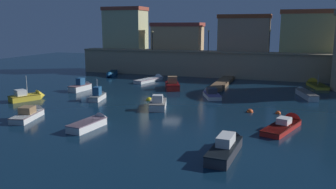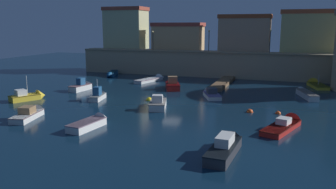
# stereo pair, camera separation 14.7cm
# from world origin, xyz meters

# --- Properties ---
(ground_plane) EXTENTS (122.39, 122.39, 0.00)m
(ground_plane) POSITION_xyz_m (0.00, 0.00, 0.00)
(ground_plane) COLOR #0C2338
(quay_wall) EXTENTS (48.88, 3.54, 4.49)m
(quay_wall) POSITION_xyz_m (0.00, 22.02, 2.26)
(quay_wall) COLOR tan
(quay_wall) RESTS_ON ground
(old_town_backdrop) EXTENTS (44.70, 5.20, 8.30)m
(old_town_backdrop) POSITION_xyz_m (-0.85, 25.86, 7.80)
(old_town_backdrop) COLOR #BCBE8A
(old_town_backdrop) RESTS_ON ground
(pier_dock) EXTENTS (1.95, 12.34, 0.70)m
(pier_dock) POSITION_xyz_m (3.75, 14.23, 0.24)
(pier_dock) COLOR brown
(pier_dock) RESTS_ON ground
(quay_lamp_0) EXTENTS (0.32, 0.32, 3.45)m
(quay_lamp_0) POSITION_xyz_m (-10.90, 22.02, 6.79)
(quay_lamp_0) COLOR black
(quay_lamp_0) RESTS_ON quay_wall
(quay_lamp_1) EXTENTS (0.32, 0.32, 3.64)m
(quay_lamp_1) POSITION_xyz_m (-0.34, 22.02, 6.90)
(quay_lamp_1) COLOR black
(quay_lamp_1) RESTS_ON quay_wall
(quay_lamp_2) EXTENTS (0.32, 0.32, 3.77)m
(quay_lamp_2) POSITION_xyz_m (9.98, 22.02, 6.97)
(quay_lamp_2) COLOR black
(quay_lamp_2) RESTS_ON quay_wall
(moored_boat_0) EXTENTS (3.78, 7.05, 1.57)m
(moored_boat_0) POSITION_xyz_m (13.35, -6.75, 0.29)
(moored_boat_0) COLOR red
(moored_boat_0) RESTS_ON ground
(moored_boat_1) EXTENTS (1.85, 4.49, 2.03)m
(moored_boat_1) POSITION_xyz_m (-14.06, 3.10, 0.53)
(moored_boat_1) COLOR white
(moored_boat_1) RESTS_ON ground
(moored_boat_2) EXTENTS (2.97, 5.13, 2.00)m
(moored_boat_2) POSITION_xyz_m (-0.29, -3.17, 0.50)
(moored_boat_2) COLOR silver
(moored_boat_2) RESTS_ON ground
(moored_boat_3) EXTENTS (2.64, 5.50, 1.66)m
(moored_boat_3) POSITION_xyz_m (-10.61, -11.51, 0.40)
(moored_boat_3) COLOR silver
(moored_boat_3) RESTS_ON ground
(moored_boat_4) EXTENTS (2.97, 6.90, 1.11)m
(moored_boat_4) POSITION_xyz_m (15.36, 8.59, 0.40)
(moored_boat_4) COLOR silver
(moored_boat_4) RESTS_ON ground
(moored_boat_5) EXTENTS (3.40, 4.51, 3.43)m
(moored_boat_5) POSITION_xyz_m (-16.53, -4.83, 0.46)
(moored_boat_5) COLOR gold
(moored_boat_5) RESTS_ON ground
(moored_boat_6) EXTENTS (1.90, 6.56, 1.78)m
(moored_boat_6) POSITION_xyz_m (9.37, -14.79, 0.50)
(moored_boat_6) COLOR #333338
(moored_boat_6) RESTS_ON ground
(moored_boat_7) EXTENTS (3.63, 5.45, 2.28)m
(moored_boat_7) POSITION_xyz_m (-2.59, 8.55, 0.56)
(moored_boat_7) COLOR red
(moored_boat_7) RESTS_ON ground
(moored_boat_8) EXTENTS (2.65, 5.78, 1.08)m
(moored_boat_8) POSITION_xyz_m (-16.97, 17.01, 0.40)
(moored_boat_8) COLOR #195689
(moored_boat_8) RESTS_ON ground
(moored_boat_9) EXTENTS (3.44, 5.09, 1.72)m
(moored_boat_9) POSITION_xyz_m (3.99, 4.44, 0.38)
(moored_boat_9) COLOR white
(moored_boat_9) RESTS_ON ground
(moored_boat_10) EXTENTS (1.86, 4.24, 2.84)m
(moored_boat_10) POSITION_xyz_m (-8.68, -1.71, 0.51)
(moored_boat_10) COLOR silver
(moored_boat_10) RESTS_ON ground
(moored_boat_11) EXTENTS (3.25, 6.22, 2.56)m
(moored_boat_11) POSITION_xyz_m (17.08, 17.22, 0.27)
(moored_boat_11) COLOR gold
(moored_boat_11) RESTS_ON ground
(moored_boat_12) EXTENTS (3.43, 7.18, 1.48)m
(moored_boat_12) POSITION_xyz_m (-7.76, 14.26, 0.27)
(moored_boat_12) COLOR white
(moored_boat_12) RESTS_ON ground
(moored_boat_13) EXTENTS (2.04, 5.06, 1.40)m
(moored_boat_13) POSITION_xyz_m (-3.16, -12.33, 0.37)
(moored_boat_13) COLOR white
(moored_boat_13) RESTS_ON ground
(mooring_buoy_0) EXTENTS (0.58, 0.58, 0.58)m
(mooring_buoy_0) POSITION_xyz_m (12.47, -1.99, 0.00)
(mooring_buoy_0) COLOR #EA4C19
(mooring_buoy_0) RESTS_ON ground
(mooring_buoy_1) EXTENTS (0.77, 0.77, 0.77)m
(mooring_buoy_1) POSITION_xyz_m (-2.60, -0.26, 0.00)
(mooring_buoy_1) COLOR yellow
(mooring_buoy_1) RESTS_ON ground
(mooring_buoy_2) EXTENTS (0.69, 0.69, 0.69)m
(mooring_buoy_2) POSITION_xyz_m (9.64, -2.28, 0.00)
(mooring_buoy_2) COLOR #EA4C19
(mooring_buoy_2) RESTS_ON ground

